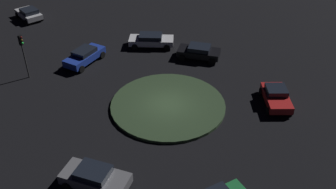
{
  "coord_description": "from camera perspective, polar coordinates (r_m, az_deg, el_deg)",
  "views": [
    {
      "loc": [
        19.35,
        -16.07,
        18.46
      ],
      "look_at": [
        0.0,
        0.0,
        1.14
      ],
      "focal_mm": 41.01,
      "sensor_mm": 36.0,
      "label": 1
    }
  ],
  "objects": [
    {
      "name": "car_silver",
      "position": [
        49.04,
        -19.97,
        11.25
      ],
      "size": [
        3.83,
        2.13,
        1.33
      ],
      "rotation": [
        0.0,
        0.0,
        3.15
      ],
      "color": "silver",
      "rests_on": "ground_plane"
    },
    {
      "name": "traffic_light_southwest",
      "position": [
        35.67,
        -20.8,
        6.47
      ],
      "size": [
        0.4,
        0.37,
        4.19
      ],
      "rotation": [
        0.0,
        0.0,
        0.54
      ],
      "color": "#2D2D2D",
      "rests_on": "ground_plane"
    },
    {
      "name": "car_black",
      "position": [
        37.71,
        4.61,
        6.37
      ],
      "size": [
        4.36,
        3.85,
        1.35
      ],
      "rotation": [
        0.0,
        0.0,
        0.62
      ],
      "color": "black",
      "rests_on": "ground_plane"
    },
    {
      "name": "roundabout_island",
      "position": [
        31.13,
        0.0,
        -1.55
      ],
      "size": [
        9.3,
        9.3,
        0.24
      ],
      "primitive_type": "cylinder",
      "color": "#2D4228",
      "rests_on": "ground_plane"
    },
    {
      "name": "car_grey",
      "position": [
        24.73,
        -10.79,
        -12.03
      ],
      "size": [
        4.62,
        3.75,
        1.41
      ],
      "rotation": [
        0.0,
        0.0,
        3.67
      ],
      "color": "slate",
      "rests_on": "ground_plane"
    },
    {
      "name": "car_red",
      "position": [
        32.31,
        15.79,
        -0.28
      ],
      "size": [
        4.11,
        3.84,
        1.37
      ],
      "rotation": [
        0.0,
        0.0,
        -0.69
      ],
      "color": "red",
      "rests_on": "ground_plane"
    },
    {
      "name": "car_blue",
      "position": [
        37.64,
        -12.29,
        5.65
      ],
      "size": [
        3.17,
        4.67,
        1.42
      ],
      "rotation": [
        0.0,
        0.0,
        1.93
      ],
      "color": "#1E38A5",
      "rests_on": "ground_plane"
    },
    {
      "name": "ground_plane",
      "position": [
        31.2,
        0.0,
        -1.73
      ],
      "size": [
        114.21,
        114.21,
        0.0
      ],
      "primitive_type": "plane",
      "color": "black"
    },
    {
      "name": "car_white",
      "position": [
        39.91,
        -2.52,
        8.11
      ],
      "size": [
        4.39,
        4.59,
        1.33
      ],
      "rotation": [
        0.0,
        0.0,
        0.84
      ],
      "color": "white",
      "rests_on": "ground_plane"
    }
  ]
}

